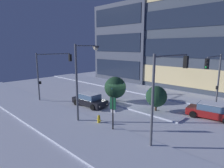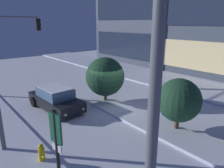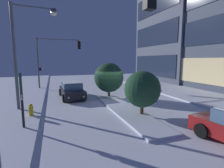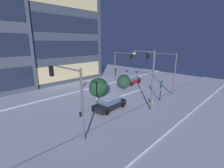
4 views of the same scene
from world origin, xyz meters
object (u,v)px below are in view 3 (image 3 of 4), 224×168
object	(u,v)px
traffic_light_corner_near_right	(65,23)
street_lamp_arched	(28,42)
decorated_tree_median	(142,89)
fire_hydrant	(31,111)
parking_info_sign	(21,94)
traffic_light_corner_near_left	(55,54)
car_near	(72,90)
decorated_tree_left_of_median	(109,78)

from	to	relation	value
traffic_light_corner_near_right	street_lamp_arched	xyz separation A→B (m)	(-7.61, -1.92, 0.15)
traffic_light_corner_near_right	decorated_tree_median	size ratio (longest dim) A/B	2.29
fire_hydrant	parking_info_sign	bearing A→B (deg)	-4.18
parking_info_sign	traffic_light_corner_near_left	bearing A→B (deg)	71.67
traffic_light_corner_near_left	decorated_tree_median	distance (m)	14.11
traffic_light_corner_near_right	street_lamp_arched	world-z (taller)	street_lamp_arched
traffic_light_corner_near_right	fire_hydrant	bearing A→B (deg)	107.20
traffic_light_corner_near_left	street_lamp_arched	xyz separation A→B (m)	(9.17, -1.92, 0.44)
car_near	decorated_tree_left_of_median	distance (m)	3.67
decorated_tree_median	fire_hydrant	bearing A→B (deg)	-106.42
car_near	parking_info_sign	size ratio (longest dim) A/B	1.59
car_near	traffic_light_corner_near_right	world-z (taller)	traffic_light_corner_near_right
fire_hydrant	decorated_tree_median	bearing A→B (deg)	73.58
decorated_tree_median	street_lamp_arched	bearing A→B (deg)	-119.88
traffic_light_corner_near_left	fire_hydrant	bearing A→B (deg)	-98.99
street_lamp_arched	traffic_light_corner_near_right	bearing A→B (deg)	-81.96
street_lamp_arched	fire_hydrant	bearing A→B (deg)	-91.35
traffic_light_corner_near_left	traffic_light_corner_near_right	bearing A→B (deg)	-89.98
fire_hydrant	parking_info_sign	size ratio (longest dim) A/B	0.30
decorated_tree_left_of_median	fire_hydrant	bearing A→B (deg)	-58.68
fire_hydrant	decorated_tree_median	xyz separation A→B (m)	(1.93, 6.54, 1.29)
traffic_light_corner_near_right	decorated_tree_left_of_median	xyz separation A→B (m)	(-9.49, 4.49, -2.69)
car_near	fire_hydrant	bearing A→B (deg)	-34.21
traffic_light_corner_near_left	fire_hydrant	xyz separation A→B (m)	(11.09, -1.76, -3.86)
fire_hydrant	decorated_tree_left_of_median	world-z (taller)	decorated_tree_left_of_median
decorated_tree_left_of_median	street_lamp_arched	bearing A→B (deg)	-73.65
car_near	traffic_light_corner_near_left	size ratio (longest dim) A/B	0.74
car_near	parking_info_sign	xyz separation A→B (m)	(6.78, -3.08, 1.14)
traffic_light_corner_near_right	decorated_tree_median	world-z (taller)	traffic_light_corner_near_right
parking_info_sign	decorated_tree_median	world-z (taller)	parking_info_sign
car_near	fire_hydrant	size ratio (longest dim) A/B	5.30
traffic_light_corner_near_left	decorated_tree_median	world-z (taller)	traffic_light_corner_near_left
street_lamp_arched	parking_info_sign	bearing A→B (deg)	-95.80
car_near	decorated_tree_median	distance (m)	7.76
parking_info_sign	decorated_tree_left_of_median	distance (m)	8.56
traffic_light_corner_near_left	decorated_tree_median	xyz separation A→B (m)	(13.02, 4.78, -2.57)
street_lamp_arched	decorated_tree_left_of_median	world-z (taller)	street_lamp_arched
street_lamp_arched	parking_info_sign	size ratio (longest dim) A/B	2.49
car_near	traffic_light_corner_near_right	xyz separation A→B (m)	(10.57, -1.18, 3.86)
fire_hydrant	decorated_tree_median	world-z (taller)	decorated_tree_median
traffic_light_corner_near_right	parking_info_sign	distance (m)	5.04
street_lamp_arched	car_near	bearing A→B (deg)	37.48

